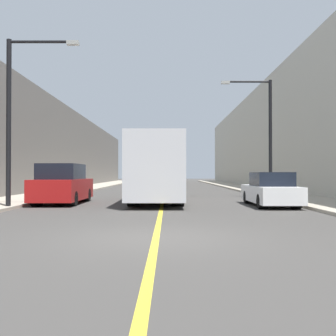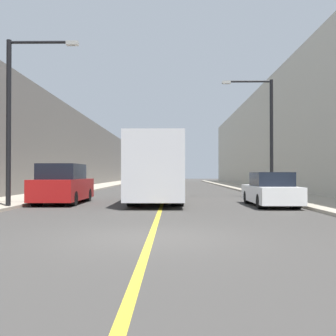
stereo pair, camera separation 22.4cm
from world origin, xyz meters
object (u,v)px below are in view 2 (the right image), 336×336
(street_lamp_left, at_px, (16,109))
(street_lamp_right, at_px, (266,128))
(car_right_near, at_px, (270,191))
(bus, at_px, (158,168))
(parked_suv_left, at_px, (63,185))

(street_lamp_left, xyz_separation_m, street_lamp_right, (11.97, 6.89, -0.02))
(street_lamp_left, bearing_deg, car_right_near, 7.99)
(bus, xyz_separation_m, street_lamp_left, (-5.72, -4.91, 2.40))
(bus, bearing_deg, car_right_near, -33.30)
(bus, bearing_deg, street_lamp_left, -139.32)
(parked_suv_left, bearing_deg, bus, 24.08)
(street_lamp_left, bearing_deg, street_lamp_right, 29.91)
(bus, bearing_deg, street_lamp_right, 17.51)
(street_lamp_left, relative_size, street_lamp_right, 1.01)
(car_right_near, relative_size, street_lamp_left, 0.67)
(parked_suv_left, height_order, street_lamp_right, street_lamp_right)
(parked_suv_left, bearing_deg, street_lamp_left, -111.92)
(street_lamp_left, bearing_deg, bus, 40.68)
(car_right_near, xyz_separation_m, street_lamp_right, (1.10, 5.36, 3.43))
(car_right_near, height_order, street_lamp_left, street_lamp_left)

